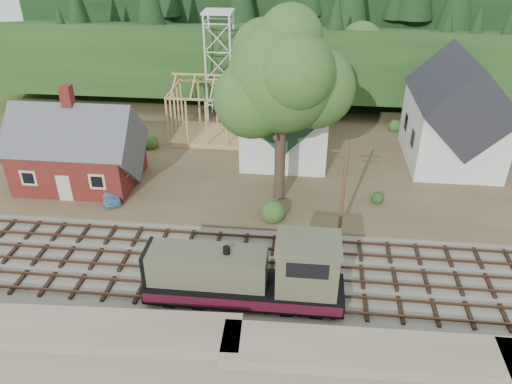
# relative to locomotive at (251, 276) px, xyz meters

# --- Properties ---
(ground) EXTENTS (140.00, 140.00, 0.00)m
(ground) POSITION_rel_locomotive_xyz_m (-1.10, 3.00, -2.17)
(ground) COLOR #384C1E
(ground) RESTS_ON ground
(embankment) EXTENTS (64.00, 5.00, 1.60)m
(embankment) POSITION_rel_locomotive_xyz_m (-1.10, -5.50, -2.17)
(embankment) COLOR #7F7259
(embankment) RESTS_ON ground
(railroad_bed) EXTENTS (64.00, 11.00, 0.16)m
(railroad_bed) POSITION_rel_locomotive_xyz_m (-1.10, 3.00, -2.09)
(railroad_bed) COLOR #726B5B
(railroad_bed) RESTS_ON ground
(village_flat) EXTENTS (64.00, 26.00, 0.30)m
(village_flat) POSITION_rel_locomotive_xyz_m (-1.10, 21.00, -2.02)
(village_flat) COLOR brown
(village_flat) RESTS_ON ground
(hillside) EXTENTS (70.00, 28.96, 12.74)m
(hillside) POSITION_rel_locomotive_xyz_m (-1.10, 45.00, -2.17)
(hillside) COLOR #1E3F19
(hillside) RESTS_ON ground
(ridge) EXTENTS (80.00, 20.00, 12.00)m
(ridge) POSITION_rel_locomotive_xyz_m (-1.10, 61.00, -2.17)
(ridge) COLOR black
(ridge) RESTS_ON ground
(depot) EXTENTS (10.80, 7.41, 9.00)m
(depot) POSITION_rel_locomotive_xyz_m (-17.10, 14.00, 1.04)
(depot) COLOR #541E13
(depot) RESTS_ON village_flat
(church) EXTENTS (8.40, 15.17, 13.00)m
(church) POSITION_rel_locomotive_xyz_m (0.90, 22.68, 3.01)
(church) COLOR silver
(church) RESTS_ON village_flat
(farmhouse) EXTENTS (8.40, 10.80, 10.60)m
(farmhouse) POSITION_rel_locomotive_xyz_m (16.90, 22.00, 2.70)
(farmhouse) COLOR silver
(farmhouse) RESTS_ON village_flat
(timber_frame) EXTENTS (8.20, 6.20, 6.99)m
(timber_frame) POSITION_rel_locomotive_xyz_m (-7.10, 25.00, 1.10)
(timber_frame) COLOR tan
(timber_frame) RESTS_ON village_flat
(lattice_tower) EXTENTS (3.20, 3.20, 12.12)m
(lattice_tower) POSITION_rel_locomotive_xyz_m (-7.10, 31.00, 7.86)
(lattice_tower) COLOR silver
(lattice_tower) RESTS_ON village_flat
(big_tree) EXTENTS (10.90, 8.40, 14.70)m
(big_tree) POSITION_rel_locomotive_xyz_m (1.07, 13.08, 8.05)
(big_tree) COLOR #38281E
(big_tree) RESTS_ON village_flat
(telegraph_pole_near) EXTENTS (2.20, 0.28, 8.00)m
(telegraph_pole_near) POSITION_rel_locomotive_xyz_m (5.90, 8.20, 2.08)
(telegraph_pole_near) COLOR #4C331E
(telegraph_pole_near) RESTS_ON ground
(locomotive) EXTENTS (12.32, 3.08, 4.92)m
(locomotive) POSITION_rel_locomotive_xyz_m (0.00, 0.00, 0.00)
(locomotive) COLOR black
(locomotive) RESTS_ON railroad_bed
(car_blue) EXTENTS (2.92, 3.88, 1.23)m
(car_blue) POSITION_rel_locomotive_xyz_m (-13.42, 11.08, -1.25)
(car_blue) COLOR #62A7D3
(car_blue) RESTS_ON village_flat
(patio_set) EXTENTS (2.05, 2.05, 2.29)m
(patio_set) POSITION_rel_locomotive_xyz_m (-13.02, 12.19, 0.08)
(patio_set) COLOR silver
(patio_set) RESTS_ON village_flat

